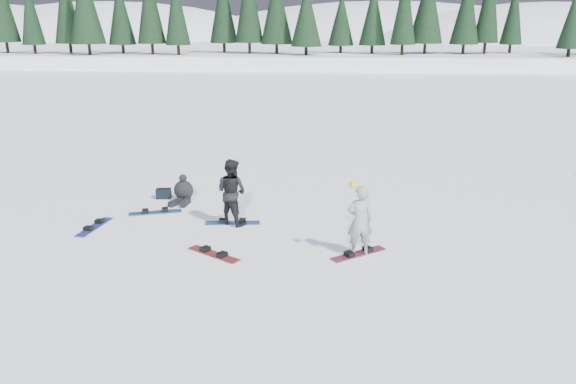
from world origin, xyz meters
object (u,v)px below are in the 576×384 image
object	(u,v)px
snowboarder_woman	(360,220)
seated_rider	(183,191)
snowboard_loose_b	(214,254)
snowboard_loose_a	(94,227)
gear_bag	(164,194)
snowboarder_man	(232,192)
snowboard_loose_c	(155,212)

from	to	relation	value
snowboarder_woman	seated_rider	bearing A→B (deg)	-49.84
snowboard_loose_b	snowboarder_woman	bearing A→B (deg)	37.92
seated_rider	snowboard_loose_a	distance (m)	3.07
snowboarder_woman	seated_rider	world-z (taller)	snowboarder_woman
snowboarder_woman	gear_bag	bearing A→B (deg)	-48.19
gear_bag	snowboard_loose_b	world-z (taller)	gear_bag
seated_rider	gear_bag	size ratio (longest dim) A/B	2.35
snowboarder_woman	gear_bag	size ratio (longest dim) A/B	4.14
snowboarder_man	snowboard_loose_b	world-z (taller)	snowboarder_man
seated_rider	snowboard_loose_b	xyz separation A→B (m)	(1.75, -4.03, -0.31)
gear_bag	snowboard_loose_b	distance (m)	4.94
snowboarder_man	snowboard_loose_b	xyz separation A→B (m)	(-0.09, -2.17, -0.90)
snowboard_loose_b	seated_rider	bearing A→B (deg)	146.99
snowboarder_man	snowboard_loose_a	world-z (taller)	snowboarder_man
snowboarder_woman	snowboarder_man	size ratio (longest dim) A/B	1.02
seated_rider	gear_bag	world-z (taller)	seated_rider
snowboarder_man	gear_bag	size ratio (longest dim) A/B	4.05
snowboarder_man	snowboard_loose_a	distance (m)	3.82
snowboarder_woman	snowboard_loose_a	bearing A→B (deg)	-24.53
snowboarder_woman	snowboard_loose_a	distance (m)	7.20
snowboarder_woman	seated_rider	size ratio (longest dim) A/B	1.76
snowboarder_woman	snowboarder_man	xyz separation A→B (m)	(-3.36, 1.90, 0.04)
seated_rider	gear_bag	xyz separation A→B (m)	(-0.70, 0.25, -0.17)
snowboard_loose_b	snowboard_loose_c	distance (m)	3.68
seated_rider	gear_bag	bearing A→B (deg)	174.59
seated_rider	snowboard_loose_b	distance (m)	4.41
seated_rider	snowboarder_woman	bearing A→B (deg)	-21.42
gear_bag	snowboarder_man	bearing A→B (deg)	-39.85
snowboard_loose_b	snowboarder_man	bearing A→B (deg)	121.19
seated_rider	snowboard_loose_a	world-z (taller)	seated_rider
snowboarder_man	seated_rider	world-z (taller)	snowboarder_man
gear_bag	snowboard_loose_c	bearing A→B (deg)	-83.73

